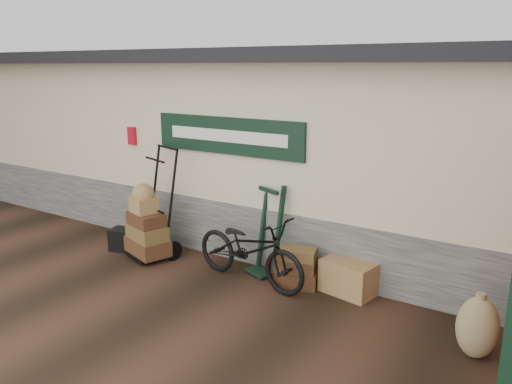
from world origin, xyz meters
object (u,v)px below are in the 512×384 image
wicker_hamper (349,277)px  green_barrow (268,229)px  suitcase_stack (296,267)px  bicycle (250,245)px  porter_trolley (157,202)px  black_trunk (122,239)px

wicker_hamper → green_barrow: bearing=180.0°
green_barrow → suitcase_stack: bearing=4.7°
green_barrow → bicycle: green_barrow is taller
green_barrow → bicycle: (-0.04, -0.43, -0.12)m
porter_trolley → black_trunk: porter_trolley is taller
suitcase_stack → bicycle: bearing=-155.5°
green_barrow → bicycle: size_ratio=0.71×
suitcase_stack → black_trunk: bearing=-173.5°
green_barrow → black_trunk: green_barrow is taller
black_trunk → bicycle: bearing=1.8°
suitcase_stack → bicycle: 0.70m
porter_trolley → black_trunk: 0.99m
bicycle → green_barrow: bearing=2.3°
suitcase_stack → wicker_hamper: suitcase_stack is taller
black_trunk → wicker_hamper: bearing=7.7°
wicker_hamper → black_trunk: wicker_hamper is taller
porter_trolley → green_barrow: (1.83, 0.36, -0.23)m
porter_trolley → wicker_hamper: bearing=24.5°
green_barrow → suitcase_stack: (0.55, -0.16, -0.39)m
black_trunk → green_barrow: bearing=11.5°
green_barrow → wicker_hamper: size_ratio=1.92×
wicker_hamper → black_trunk: size_ratio=1.91×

